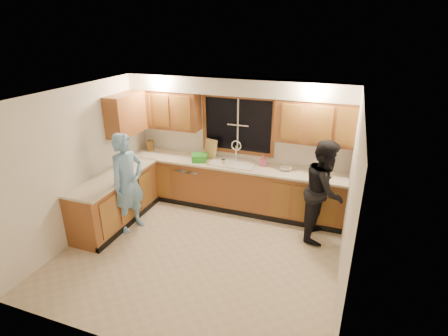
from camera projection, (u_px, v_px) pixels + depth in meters
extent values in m
plane|color=beige|center=(200.00, 252.00, 5.58)|extent=(4.20, 4.20, 0.00)
plane|color=white|center=(196.00, 95.00, 4.63)|extent=(4.20, 4.20, 0.00)
plane|color=white|center=(238.00, 142.00, 6.75)|extent=(4.20, 0.00, 4.20)
plane|color=white|center=(82.00, 163.00, 5.76)|extent=(0.00, 3.80, 3.80)
plane|color=white|center=(349.00, 204.00, 4.44)|extent=(0.00, 3.80, 3.80)
cube|color=brown|center=(233.00, 186.00, 6.80)|extent=(4.20, 0.60, 0.88)
cube|color=brown|center=(116.00, 200.00, 6.28)|extent=(0.60, 1.90, 0.88)
cube|color=beige|center=(233.00, 165.00, 6.61)|extent=(4.20, 0.63, 0.04)
cube|color=beige|center=(113.00, 177.00, 6.10)|extent=(0.63, 1.90, 0.04)
cube|color=brown|center=(167.00, 109.00, 6.84)|extent=(1.35, 0.33, 0.75)
cube|color=brown|center=(315.00, 122.00, 5.94)|extent=(1.35, 0.33, 0.75)
cube|color=brown|center=(126.00, 114.00, 6.46)|extent=(0.33, 0.90, 0.75)
cube|color=silver|center=(236.00, 86.00, 6.18)|extent=(4.20, 0.35, 0.30)
cube|color=black|center=(238.00, 125.00, 6.62)|extent=(1.30, 0.01, 1.00)
cube|color=brown|center=(238.00, 97.00, 6.40)|extent=(1.44, 0.03, 0.07)
cube|color=brown|center=(237.00, 152.00, 6.81)|extent=(1.44, 0.03, 0.07)
cube|color=brown|center=(205.00, 122.00, 6.82)|extent=(0.07, 0.03, 1.00)
cube|color=brown|center=(273.00, 128.00, 6.39)|extent=(0.07, 0.03, 1.00)
cube|color=white|center=(233.00, 163.00, 6.62)|extent=(0.86, 0.52, 0.03)
cube|color=white|center=(222.00, 166.00, 6.72)|extent=(0.38, 0.42, 0.18)
cube|color=white|center=(243.00, 169.00, 6.58)|extent=(0.38, 0.42, 0.18)
cylinder|color=white|center=(236.00, 152.00, 6.73)|extent=(0.04, 0.04, 0.28)
torus|color=white|center=(236.00, 145.00, 6.68)|extent=(0.21, 0.03, 0.21)
cube|color=white|center=(193.00, 182.00, 7.07)|extent=(0.60, 0.56, 0.82)
cube|color=white|center=(95.00, 214.00, 5.78)|extent=(0.58, 0.75, 0.90)
imported|color=#76ADE0|center=(128.00, 183.00, 5.92)|extent=(0.59, 0.73, 1.75)
imported|color=black|center=(324.00, 190.00, 5.69)|extent=(0.69, 0.87, 1.71)
cube|color=olive|center=(150.00, 145.00, 7.26)|extent=(0.15, 0.14, 0.23)
cube|color=#D7B46E|center=(211.00, 149.00, 6.83)|extent=(0.30, 0.18, 0.38)
cube|color=green|center=(200.00, 158.00, 6.73)|extent=(0.36, 0.35, 0.13)
imported|color=#E85886|center=(263.00, 160.00, 6.49)|extent=(0.11, 0.11, 0.21)
imported|color=silver|center=(286.00, 169.00, 6.31)|extent=(0.24, 0.24, 0.05)
cylinder|color=beige|center=(208.00, 162.00, 6.53)|extent=(0.08, 0.08, 0.11)
cylinder|color=beige|center=(223.00, 163.00, 6.50)|extent=(0.08, 0.08, 0.13)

